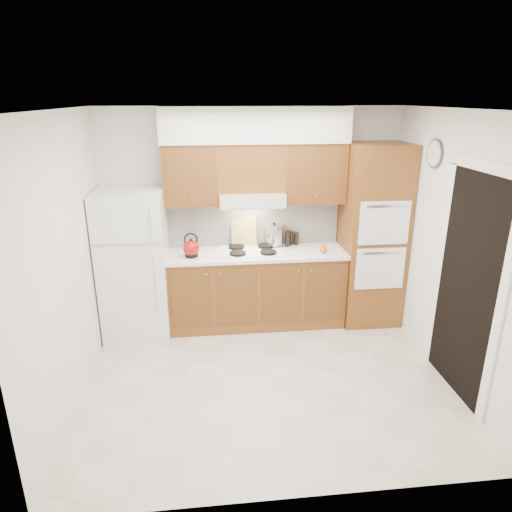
{
  "coord_description": "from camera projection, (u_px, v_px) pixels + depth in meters",
  "views": [
    {
      "loc": [
        -0.55,
        -3.94,
        2.7
      ],
      "look_at": [
        -0.06,
        0.45,
        1.15
      ],
      "focal_mm": 32.0,
      "sensor_mm": 36.0,
      "label": 1
    }
  ],
  "objects": [
    {
      "name": "floor",
      "position": [
        267.0,
        376.0,
        4.65
      ],
      "size": [
        3.6,
        3.6,
        0.0
      ],
      "primitive_type": "plane",
      "color": "beige",
      "rests_on": "ground"
    },
    {
      "name": "ceiling",
      "position": [
        269.0,
        109.0,
        3.79
      ],
      "size": [
        3.6,
        3.6,
        0.0
      ],
      "primitive_type": "plane",
      "color": "white",
      "rests_on": "wall_back"
    },
    {
      "name": "wall_back",
      "position": [
        252.0,
        216.0,
        5.63
      ],
      "size": [
        3.6,
        0.02,
        2.6
      ],
      "primitive_type": "cube",
      "color": "white",
      "rests_on": "floor"
    },
    {
      "name": "wall_left",
      "position": [
        67.0,
        264.0,
        4.03
      ],
      "size": [
        0.02,
        3.0,
        2.6
      ],
      "primitive_type": "cube",
      "color": "white",
      "rests_on": "floor"
    },
    {
      "name": "wall_right",
      "position": [
        452.0,
        250.0,
        4.41
      ],
      "size": [
        0.02,
        3.0,
        2.6
      ],
      "primitive_type": "cube",
      "color": "white",
      "rests_on": "floor"
    },
    {
      "name": "fridge",
      "position": [
        135.0,
        264.0,
        5.29
      ],
      "size": [
        0.75,
        0.72,
        1.72
      ],
      "primitive_type": "cube",
      "color": "white",
      "rests_on": "floor"
    },
    {
      "name": "base_cabinets",
      "position": [
        256.0,
        289.0,
        5.63
      ],
      "size": [
        2.11,
        0.6,
        0.9
      ],
      "primitive_type": "cube",
      "color": "brown",
      "rests_on": "floor"
    },
    {
      "name": "countertop",
      "position": [
        256.0,
        253.0,
        5.46
      ],
      "size": [
        2.13,
        0.62,
        0.04
      ],
      "primitive_type": "cube",
      "color": "white",
      "rests_on": "base_cabinets"
    },
    {
      "name": "backsplash",
      "position": [
        254.0,
        223.0,
        5.64
      ],
      "size": [
        2.11,
        0.03,
        0.56
      ],
      "primitive_type": "cube",
      "color": "white",
      "rests_on": "countertop"
    },
    {
      "name": "oven_cabinet",
      "position": [
        372.0,
        236.0,
        5.54
      ],
      "size": [
        0.7,
        0.65,
        2.2
      ],
      "primitive_type": "cube",
      "color": "brown",
      "rests_on": "floor"
    },
    {
      "name": "upper_cab_left",
      "position": [
        191.0,
        175.0,
        5.21
      ],
      "size": [
        0.63,
        0.33,
        0.7
      ],
      "primitive_type": "cube",
      "color": "brown",
      "rests_on": "wall_back"
    },
    {
      "name": "upper_cab_right",
      "position": [
        313.0,
        173.0,
        5.36
      ],
      "size": [
        0.73,
        0.33,
        0.7
      ],
      "primitive_type": "cube",
      "color": "brown",
      "rests_on": "wall_back"
    },
    {
      "name": "range_hood",
      "position": [
        251.0,
        198.0,
        5.32
      ],
      "size": [
        0.75,
        0.45,
        0.15
      ],
      "primitive_type": "cube",
      "color": "silver",
      "rests_on": "wall_back"
    },
    {
      "name": "upper_cab_over_hood",
      "position": [
        251.0,
        167.0,
        5.26
      ],
      "size": [
        0.75,
        0.33,
        0.55
      ],
      "primitive_type": "cube",
      "color": "brown",
      "rests_on": "range_hood"
    },
    {
      "name": "soffit",
      "position": [
        255.0,
        125.0,
        5.09
      ],
      "size": [
        2.13,
        0.36,
        0.4
      ],
      "primitive_type": "cube",
      "color": "silver",
      "rests_on": "wall_back"
    },
    {
      "name": "cooktop",
      "position": [
        252.0,
        251.0,
        5.47
      ],
      "size": [
        0.74,
        0.5,
        0.01
      ],
      "primitive_type": "cube",
      "color": "white",
      "rests_on": "countertop"
    },
    {
      "name": "doorway",
      "position": [
        467.0,
        288.0,
        4.16
      ],
      "size": [
        0.02,
        0.9,
        2.1
      ],
      "primitive_type": "cube",
      "color": "black",
      "rests_on": "floor"
    },
    {
      "name": "wall_clock",
      "position": [
        435.0,
        154.0,
        4.64
      ],
      "size": [
        0.02,
        0.3,
        0.3
      ],
      "primitive_type": "cylinder",
      "rotation": [
        0.0,
        1.57,
        0.0
      ],
      "color": "#3F3833",
      "rests_on": "wall_right"
    },
    {
      "name": "kettle",
      "position": [
        191.0,
        248.0,
        5.25
      ],
      "size": [
        0.24,
        0.24,
        0.19
      ],
      "primitive_type": "sphere",
      "rotation": [
        0.0,
        0.0,
        0.29
      ],
      "color": "maroon",
      "rests_on": "countertop"
    },
    {
      "name": "cutting_board",
      "position": [
        244.0,
        230.0,
        5.62
      ],
      "size": [
        0.31,
        0.12,
        0.4
      ],
      "primitive_type": "cube",
      "rotation": [
        -0.21,
        0.0,
        -0.05
      ],
      "color": "tan",
      "rests_on": "countertop"
    },
    {
      "name": "stock_pot",
      "position": [
        274.0,
        235.0,
        5.62
      ],
      "size": [
        0.3,
        0.3,
        0.24
      ],
      "primitive_type": "cylinder",
      "rotation": [
        0.0,
        0.0,
        0.43
      ],
      "color": "#B0B1B5",
      "rests_on": "cooktop"
    },
    {
      "name": "condiment_a",
      "position": [
        288.0,
        238.0,
        5.63
      ],
      "size": [
        0.07,
        0.07,
        0.21
      ],
      "primitive_type": "cylinder",
      "rotation": [
        0.0,
        0.0,
        0.26
      ],
      "color": "black",
      "rests_on": "countertop"
    },
    {
      "name": "condiment_b",
      "position": [
        291.0,
        238.0,
        5.69
      ],
      "size": [
        0.07,
        0.07,
        0.17
      ],
      "primitive_type": "cylinder",
      "rotation": [
        0.0,
        0.0,
        -0.34
      ],
      "color": "black",
      "rests_on": "countertop"
    },
    {
      "name": "condiment_c",
      "position": [
        296.0,
        239.0,
        5.69
      ],
      "size": [
        0.07,
        0.07,
        0.16
      ],
      "primitive_type": "cylinder",
      "rotation": [
        0.0,
        0.0,
        -0.31
      ],
      "color": "black",
      "rests_on": "countertop"
    },
    {
      "name": "orange_near",
      "position": [
        323.0,
        250.0,
        5.4
      ],
      "size": [
        0.09,
        0.09,
        0.07
      ],
      "primitive_type": "sphere",
      "rotation": [
        0.0,
        0.0,
        0.22
      ],
      "color": "#FF640D",
      "rests_on": "countertop"
    },
    {
      "name": "orange_far",
      "position": [
        323.0,
        248.0,
        5.48
      ],
      "size": [
        0.1,
        0.1,
        0.08
      ],
      "primitive_type": "sphere",
      "rotation": [
        0.0,
        0.0,
        -0.25
      ],
      "color": "orange",
      "rests_on": "countertop"
    }
  ]
}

